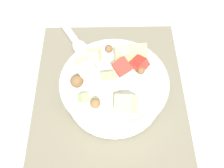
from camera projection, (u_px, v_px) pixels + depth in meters
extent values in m
plane|color=silver|center=(107.00, 100.00, 0.62)|extent=(2.40, 2.40, 0.00)
cube|color=#756B56|center=(107.00, 100.00, 0.62)|extent=(0.46, 0.34, 0.01)
cylinder|color=white|center=(112.00, 88.00, 0.60)|extent=(0.21, 0.21, 0.06)
torus|color=white|center=(112.00, 81.00, 0.58)|extent=(0.23, 0.23, 0.02)
cube|color=#E5D684|center=(124.00, 104.00, 0.52)|extent=(0.05, 0.05, 0.05)
cube|color=#A3CC6B|center=(81.00, 98.00, 0.54)|extent=(0.03, 0.02, 0.03)
cube|color=beige|center=(91.00, 56.00, 0.58)|extent=(0.04, 0.04, 0.04)
cube|color=red|center=(137.00, 64.00, 0.57)|extent=(0.04, 0.04, 0.04)
sphere|color=brown|center=(139.00, 71.00, 0.56)|extent=(0.03, 0.03, 0.02)
cube|color=#E5D684|center=(120.00, 54.00, 0.58)|extent=(0.03, 0.03, 0.03)
cube|color=#E5D684|center=(136.00, 54.00, 0.60)|extent=(0.04, 0.05, 0.04)
sphere|color=brown|center=(109.00, 49.00, 0.62)|extent=(0.03, 0.02, 0.03)
cube|color=beige|center=(108.00, 82.00, 0.53)|extent=(0.04, 0.03, 0.04)
sphere|color=brown|center=(93.00, 103.00, 0.53)|extent=(0.03, 0.03, 0.03)
cube|color=beige|center=(83.00, 65.00, 0.56)|extent=(0.06, 0.05, 0.06)
sphere|color=brown|center=(74.00, 81.00, 0.56)|extent=(0.04, 0.04, 0.04)
cube|color=red|center=(120.00, 67.00, 0.55)|extent=(0.04, 0.04, 0.04)
ellipsoid|color=#B7B7BC|center=(79.00, 47.00, 0.69)|extent=(0.07, 0.06, 0.01)
cube|color=#B7B7BC|center=(61.00, 23.00, 0.75)|extent=(0.16, 0.10, 0.01)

